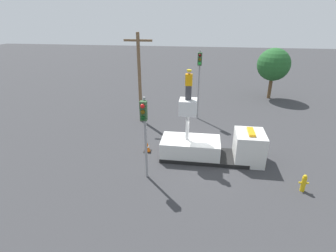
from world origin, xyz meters
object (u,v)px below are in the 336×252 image
(traffic_cone_rear, at_px, (147,147))
(tree_left_bg, at_px, (274,65))
(worker, at_px, (189,85))
(fire_hydrant, at_px, (304,183))
(utility_pole, at_px, (139,76))
(traffic_light_pole, at_px, (144,123))
(bucket_truck, at_px, (212,147))
(traffic_light_across, at_px, (199,72))

(traffic_cone_rear, xyz_separation_m, tree_left_bg, (10.46, 13.58, 3.27))
(worker, distance_m, fire_hydrant, 7.98)
(traffic_cone_rear, bearing_deg, tree_left_bg, 52.39)
(utility_pole, bearing_deg, traffic_light_pole, -74.66)
(traffic_light_pole, bearing_deg, tree_left_bg, 59.20)
(worker, height_order, traffic_light_pole, worker)
(traffic_light_pole, xyz_separation_m, traffic_cone_rear, (-0.58, 2.99, -3.00))
(bucket_truck, height_order, traffic_light_across, traffic_light_across)
(fire_hydrant, bearing_deg, worker, 156.64)
(bucket_truck, distance_m, fire_hydrant, 5.36)
(bucket_truck, bearing_deg, utility_pole, 136.75)
(bucket_truck, xyz_separation_m, utility_pole, (-5.87, 5.52, 3.09))
(traffic_light_pole, relative_size, traffic_cone_rear, 7.12)
(utility_pole, bearing_deg, worker, -52.16)
(bucket_truck, xyz_separation_m, traffic_light_pole, (-3.61, -2.69, 2.50))
(worker, height_order, traffic_light_across, traffic_light_across)
(fire_hydrant, relative_size, utility_pole, 0.13)
(bucket_truck, relative_size, worker, 3.60)
(bucket_truck, bearing_deg, tree_left_bg, 65.70)
(bucket_truck, bearing_deg, traffic_cone_rear, 175.94)
(fire_hydrant, height_order, traffic_cone_rear, fire_hydrant)
(traffic_light_across, bearing_deg, traffic_light_pole, -104.66)
(traffic_light_across, bearing_deg, utility_pole, -166.40)
(traffic_cone_rear, relative_size, utility_pole, 0.09)
(traffic_light_across, bearing_deg, traffic_cone_rear, -115.47)
(bucket_truck, distance_m, traffic_light_across, 7.50)
(fire_hydrant, bearing_deg, utility_pole, 142.00)
(tree_left_bg, xyz_separation_m, utility_pole, (-12.13, -8.36, 0.32))
(tree_left_bg, bearing_deg, traffic_light_across, -135.83)
(bucket_truck, relative_size, utility_pole, 0.88)
(traffic_light_pole, relative_size, tree_left_bg, 0.89)
(traffic_light_pole, relative_size, fire_hydrant, 4.82)
(bucket_truck, xyz_separation_m, fire_hydrant, (4.63, -2.68, -0.34))
(bucket_truck, relative_size, traffic_cone_rear, 9.61)
(traffic_light_across, bearing_deg, bucket_truck, -80.05)
(traffic_light_pole, bearing_deg, traffic_cone_rear, 101.01)
(bucket_truck, relative_size, traffic_light_pole, 1.35)
(tree_left_bg, distance_m, utility_pole, 14.73)
(bucket_truck, xyz_separation_m, traffic_light_across, (-1.17, 6.65, 3.26))
(traffic_light_across, height_order, fire_hydrant, traffic_light_across)
(bucket_truck, relative_size, traffic_light_across, 1.09)
(traffic_light_across, height_order, utility_pole, utility_pole)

